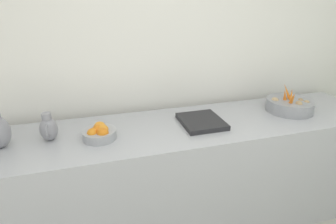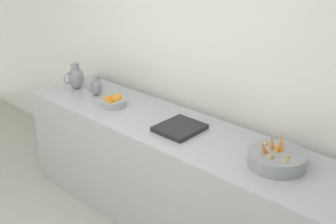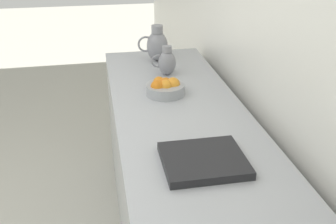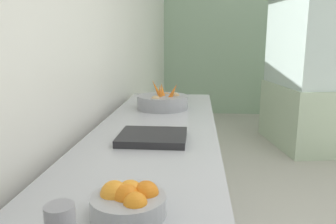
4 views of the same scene
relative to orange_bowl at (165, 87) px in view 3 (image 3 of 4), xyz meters
name	(u,v)px [view 3 (image 3 of 4)]	position (x,y,z in m)	size (l,w,h in m)	color
orange_bowl	(165,87)	(0.00, 0.00, 0.00)	(0.22, 0.22, 0.10)	#9EA0A5
metal_pitcher_tall	(157,45)	(-0.05, -0.60, 0.07)	(0.21, 0.15, 0.25)	gray
metal_pitcher_short	(167,62)	(-0.07, -0.32, 0.04)	(0.16, 0.11, 0.19)	gray
counter_sink_basin	(204,160)	(-0.03, 0.74, -0.02)	(0.34, 0.30, 0.04)	#232326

